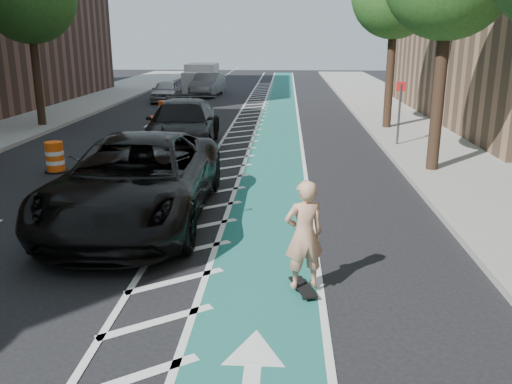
# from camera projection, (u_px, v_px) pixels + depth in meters

# --- Properties ---
(ground) EXTENTS (120.00, 120.00, 0.00)m
(ground) POSITION_uv_depth(u_px,v_px,m) (91.00, 279.00, 9.50)
(ground) COLOR black
(ground) RESTS_ON ground
(bike_lane) EXTENTS (2.00, 90.00, 0.01)m
(bike_lane) POSITION_uv_depth(u_px,v_px,m) (275.00, 158.00, 18.92)
(bike_lane) COLOR #195A53
(bike_lane) RESTS_ON ground
(buffer_strip) EXTENTS (1.40, 90.00, 0.01)m
(buffer_strip) POSITION_uv_depth(u_px,v_px,m) (232.00, 157.00, 19.00)
(buffer_strip) COLOR silver
(buffer_strip) RESTS_ON ground
(sidewalk_right) EXTENTS (5.00, 90.00, 0.15)m
(sidewalk_right) POSITION_uv_depth(u_px,v_px,m) (464.00, 158.00, 18.55)
(sidewalk_right) COLOR gray
(sidewalk_right) RESTS_ON ground
(curb_right) EXTENTS (0.12, 90.00, 0.16)m
(curb_right) POSITION_uv_depth(u_px,v_px,m) (392.00, 157.00, 18.69)
(curb_right) COLOR gray
(curb_right) RESTS_ON ground
(sign_post) EXTENTS (0.35, 0.08, 2.47)m
(sign_post) POSITION_uv_depth(u_px,v_px,m) (399.00, 112.00, 20.22)
(sign_post) COLOR #4C4C4C
(sign_post) RESTS_ON ground
(skateboard) EXTENTS (0.47, 0.85, 0.11)m
(skateboard) POSITION_uv_depth(u_px,v_px,m) (303.00, 287.00, 9.00)
(skateboard) COLOR black
(skateboard) RESTS_ON ground
(skateboarder) EXTENTS (0.77, 0.62, 1.83)m
(skateboarder) POSITION_uv_depth(u_px,v_px,m) (304.00, 235.00, 8.74)
(skateboarder) COLOR tan
(skateboarder) RESTS_ON skateboard
(suv_near) EXTENTS (3.29, 6.97, 1.93)m
(suv_near) POSITION_uv_depth(u_px,v_px,m) (136.00, 180.00, 12.30)
(suv_near) COLOR black
(suv_near) RESTS_ON ground
(suv_far) EXTENTS (2.73, 6.19, 1.77)m
(suv_far) POSITION_uv_depth(u_px,v_px,m) (182.00, 125.00, 20.34)
(suv_far) COLOR black
(suv_far) RESTS_ON ground
(car_silver) EXTENTS (1.78, 4.06, 1.36)m
(car_silver) POSITION_uv_depth(u_px,v_px,m) (166.00, 91.00, 34.88)
(car_silver) COLOR #9F9FA4
(car_silver) RESTS_ON ground
(car_grey) EXTENTS (2.06, 4.90, 1.58)m
(car_grey) POSITION_uv_depth(u_px,v_px,m) (208.00, 85.00, 38.17)
(car_grey) COLOR #595A5E
(car_grey) RESTS_ON ground
(box_truck) EXTENTS (2.26, 4.87, 2.02)m
(box_truck) POSITION_uv_depth(u_px,v_px,m) (201.00, 79.00, 41.58)
(box_truck) COLOR silver
(box_truck) RESTS_ON ground
(barrel_a) EXTENTS (0.70, 0.70, 0.95)m
(barrel_a) POSITION_uv_depth(u_px,v_px,m) (55.00, 158.00, 16.85)
(barrel_a) COLOR #FF590D
(barrel_a) RESTS_ON ground
(barrel_b) EXTENTS (0.74, 0.74, 1.01)m
(barrel_b) POSITION_uv_depth(u_px,v_px,m) (157.00, 129.00, 21.77)
(barrel_b) COLOR #FA480D
(barrel_b) RESTS_ON ground
(barrel_c) EXTENTS (0.66, 0.66, 0.90)m
(barrel_c) POSITION_uv_depth(u_px,v_px,m) (164.00, 110.00, 27.76)
(barrel_c) COLOR #DE420B
(barrel_c) RESTS_ON ground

